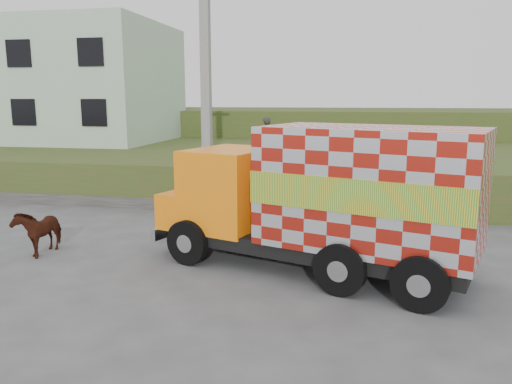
% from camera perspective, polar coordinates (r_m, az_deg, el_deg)
% --- Properties ---
extents(ground, '(120.00, 120.00, 0.00)m').
position_cam_1_polar(ground, '(12.77, -7.05, -6.44)').
color(ground, '#474749').
rests_on(ground, ground).
extents(embankment, '(40.00, 12.00, 1.50)m').
position_cam_1_polar(embankment, '(22.13, 0.96, 2.93)').
color(embankment, '#2B4F1A').
rests_on(embankment, ground).
extents(embankment_far, '(40.00, 12.00, 3.00)m').
position_cam_1_polar(embankment_far, '(33.88, 4.58, 6.88)').
color(embankment_far, '#2B4F1A').
rests_on(embankment_far, ground).
extents(retaining_strip, '(16.00, 0.50, 0.40)m').
position_cam_1_polar(retaining_strip, '(17.20, -9.06, -1.32)').
color(retaining_strip, '#595651').
rests_on(retaining_strip, ground).
extents(building, '(10.00, 8.00, 6.00)m').
position_cam_1_polar(building, '(28.73, -20.47, 11.56)').
color(building, '#A6C3A6').
rests_on(building, embankment).
extents(utility_pole, '(1.20, 0.30, 8.00)m').
position_cam_1_polar(utility_pole, '(16.90, -5.73, 11.78)').
color(utility_pole, gray).
rests_on(utility_pole, ground).
extents(cargo_truck, '(7.47, 4.41, 3.18)m').
position_cam_1_polar(cargo_truck, '(10.76, 7.99, -0.70)').
color(cargo_truck, black).
rests_on(cargo_truck, ground).
extents(cow, '(0.63, 1.36, 1.15)m').
position_cam_1_polar(cow, '(13.28, -23.56, -4.03)').
color(cow, '#36110D').
rests_on(cow, ground).
extents(pedestrian, '(0.60, 0.41, 1.60)m').
position_cam_1_polar(pedestrian, '(17.96, 1.20, 6.09)').
color(pedestrian, '#292624').
rests_on(pedestrian, embankment).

